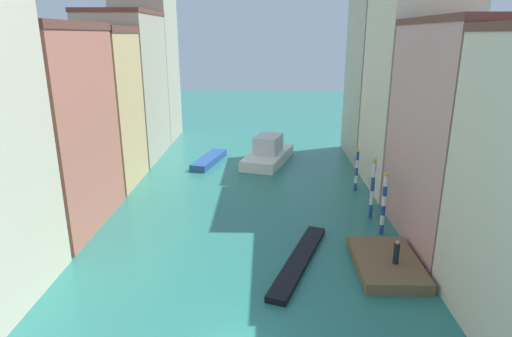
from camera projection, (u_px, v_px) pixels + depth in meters
The scene contains 18 objects.
ground_plane at pixel (252, 183), 44.25m from camera, with size 154.00×154.00×0.00m, color #28756B.
building_left_1 at pixel (46, 129), 32.73m from camera, with size 7.44×11.40×15.46m.
building_left_2 at pixel (96, 108), 42.36m from camera, with size 7.44×8.12×15.33m.
building_left_3 at pixel (127, 86), 51.87m from camera, with size 7.44×11.76×17.19m.
building_left_4 at pixel (148, 63), 60.88m from camera, with size 7.44×8.46×21.39m.
building_right_1 at pixel (464, 135), 30.16m from camera, with size 7.44×12.24×15.68m.
building_right_2 at pixel (413, 82), 40.57m from camera, with size 7.44×10.46×20.64m.
building_right_3 at pixel (384, 70), 50.82m from camera, with size 7.44×10.36×21.04m.
waterfront_dock at pixel (386, 263), 28.08m from camera, with size 4.01×6.33×0.73m.
person_on_dock at pixel (396, 253), 27.15m from camera, with size 0.36×0.36×1.59m.
mooring_pole_0 at pixel (384, 203), 32.36m from camera, with size 0.35×0.35×4.93m.
mooring_pole_1 at pixel (372, 189), 35.17m from camera, with size 0.32×0.32×5.05m.
mooring_pole_2 at pixel (373, 184), 37.04m from camera, with size 0.30×0.30×4.58m.
mooring_pole_3 at pixel (357, 170), 41.63m from camera, with size 0.29×0.29×4.15m.
mooring_pole_4 at pixel (357, 169), 41.92m from camera, with size 0.32×0.32×4.16m.
vaporetto_white at pixel (268, 153), 51.35m from camera, with size 6.53×10.38×3.24m.
gondola_black at pixel (299, 260), 28.80m from camera, with size 4.61×9.97×0.41m.
motorboat_0 at pixel (209, 160), 51.22m from camera, with size 3.54×7.88×0.75m.
Camera 1 is at (1.37, -17.30, 14.55)m, focal length 30.42 mm.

